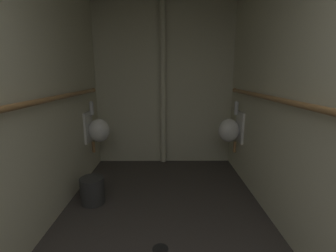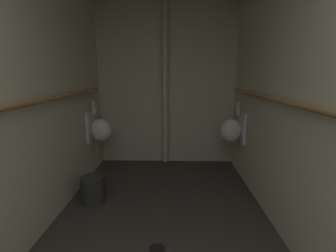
% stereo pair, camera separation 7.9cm
% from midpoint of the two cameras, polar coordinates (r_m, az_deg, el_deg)
% --- Properties ---
extents(floor, '(2.34, 3.96, 0.08)m').
position_cam_midpoint_polar(floor, '(2.42, -0.77, -25.99)').
color(floor, '#383330').
rests_on(floor, ground).
extents(wall_left, '(0.06, 3.96, 2.61)m').
position_cam_midpoint_polar(wall_left, '(2.25, -31.47, 6.68)').
color(wall_left, beige).
rests_on(wall_left, ground).
extents(wall_right, '(0.06, 3.96, 2.61)m').
position_cam_midpoint_polar(wall_right, '(2.17, 30.88, 6.60)').
color(wall_right, beige).
rests_on(wall_right, ground).
extents(wall_back, '(2.34, 0.06, 2.61)m').
position_cam_midpoint_polar(wall_back, '(3.84, 0.26, 10.13)').
color(wall_back, beige).
rests_on(wall_back, ground).
extents(urinal_left_mid, '(0.32, 0.30, 0.76)m').
position_cam_midpoint_polar(urinal_left_mid, '(3.52, -15.77, -0.76)').
color(urinal_left_mid, white).
extents(urinal_right_mid, '(0.32, 0.30, 0.76)m').
position_cam_midpoint_polar(urinal_right_mid, '(3.47, 16.12, -0.96)').
color(urinal_right_mid, white).
extents(supply_pipe_left, '(0.06, 3.26, 0.06)m').
position_cam_midpoint_polar(supply_pipe_left, '(2.20, -29.49, 5.03)').
color(supply_pipe_left, '#9E7042').
extents(supply_pipe_right, '(0.06, 3.25, 0.06)m').
position_cam_midpoint_polar(supply_pipe_right, '(2.12, 28.78, 4.90)').
color(supply_pipe_right, '#9E7042').
extents(standpipe_back_wall, '(0.09, 0.09, 2.56)m').
position_cam_midpoint_polar(standpipe_back_wall, '(3.74, -0.10, 10.07)').
color(standpipe_back_wall, beige).
rests_on(standpipe_back_wall, ground).
extents(floor_drain, '(0.14, 0.14, 0.01)m').
position_cam_midpoint_polar(floor_drain, '(2.25, -1.52, -27.86)').
color(floor_drain, black).
rests_on(floor_drain, ground).
extents(waste_bin, '(0.27, 0.27, 0.31)m').
position_cam_midpoint_polar(waste_bin, '(2.94, -17.16, -14.60)').
color(waste_bin, '#2D2D2D').
rests_on(waste_bin, ground).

